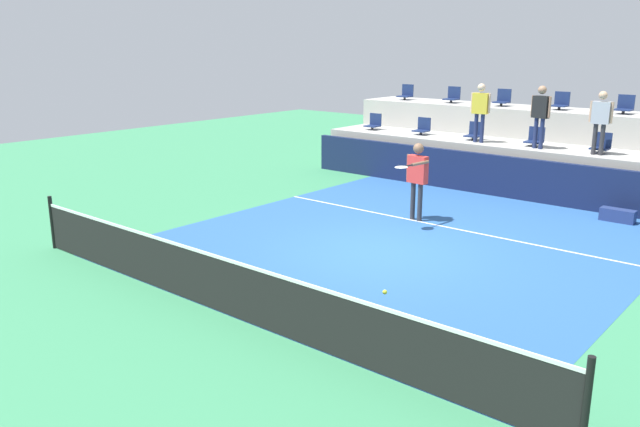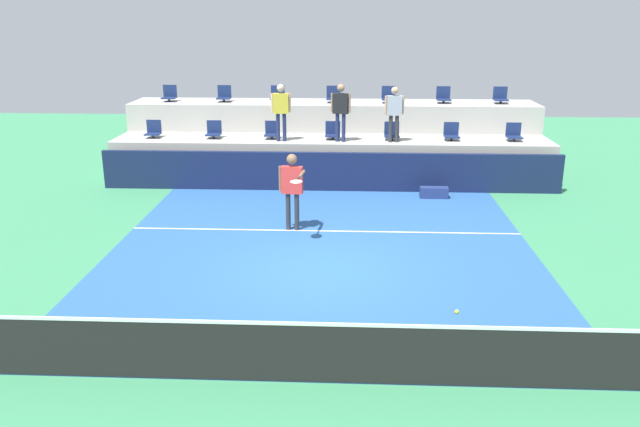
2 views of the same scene
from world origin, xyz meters
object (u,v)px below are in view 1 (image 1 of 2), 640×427
stadium_chair_upper_mid_right (625,106)px  equipment_bag (618,215)px  stadium_chair_lower_mid_right (601,145)px  spectator_leaning_on_rail (541,111)px  tennis_ball (385,292)px  stadium_chair_lower_mid_left (475,133)px  stadium_chair_upper_center (561,102)px  stadium_chair_lower_left (422,128)px  stadium_chair_lower_center (535,138)px  tennis_player (417,173)px  spectator_in_grey (601,117)px  stadium_chair_lower_far_left (374,123)px  stadium_chair_upper_mid_left (503,99)px  spectator_in_white (480,107)px  stadium_chair_upper_left (453,96)px  stadium_chair_upper_far_left (406,93)px

stadium_chair_upper_mid_right → equipment_bag: bearing=-73.3°
stadium_chair_lower_mid_right → spectator_leaning_on_rail: bearing=-165.8°
tennis_ball → stadium_chair_lower_mid_left: bearing=110.9°
equipment_bag → stadium_chair_upper_center: bearing=128.0°
stadium_chair_lower_left → stadium_chair_lower_center: same height
stadium_chair_lower_left → stadium_chair_upper_mid_right: 5.66m
tennis_player → spectator_in_grey: (2.56, 4.42, 1.08)m
stadium_chair_lower_far_left → spectator_leaning_on_rail: 5.71m
stadium_chair_lower_mid_right → stadium_chair_upper_mid_right: stadium_chair_upper_mid_right is taller
stadium_chair_lower_far_left → stadium_chair_upper_mid_left: size_ratio=1.00×
stadium_chair_lower_mid_right → equipment_bag: size_ratio=0.68×
stadium_chair_lower_far_left → equipment_bag: 8.55m
spectator_in_white → equipment_bag: (4.33, -1.49, -2.09)m
stadium_chair_lower_mid_left → stadium_chair_upper_left: size_ratio=1.00×
spectator_leaning_on_rail → equipment_bag: 3.66m
stadium_chair_upper_left → stadium_chair_upper_mid_right: (5.30, 0.00, 0.00)m
stadium_chair_upper_left → stadium_chair_upper_center: same height
stadium_chair_lower_mid_left → stadium_chair_lower_center: (1.81, 0.00, 0.00)m
spectator_in_white → spectator_leaning_on_rail: (1.73, 0.00, 0.01)m
stadium_chair_lower_mid_right → stadium_chair_upper_mid_right: bearing=90.7°
stadium_chair_upper_far_left → stadium_chair_upper_mid_left: bearing=0.0°
stadium_chair_lower_mid_right → spectator_in_grey: bearing=-86.3°
stadium_chair_lower_center → stadium_chair_upper_mid_right: stadium_chair_upper_mid_right is taller
spectator_leaning_on_rail → stadium_chair_upper_mid_left: bearing=133.5°
stadium_chair_upper_center → stadium_chair_upper_mid_right: (1.77, 0.00, 0.00)m
stadium_chair_lower_far_left → spectator_in_white: (3.92, -0.38, 0.78)m
stadium_chair_lower_far_left → stadium_chair_upper_left: size_ratio=1.00×
stadium_chair_lower_left → spectator_leaning_on_rail: 3.90m
stadium_chair_lower_center → stadium_chair_upper_left: (-3.57, 1.80, 0.85)m
stadium_chair_lower_far_left → stadium_chair_lower_mid_right: bearing=0.0°
spectator_in_grey → stadium_chair_upper_left: bearing=157.8°
stadium_chair_upper_far_left → stadium_chair_upper_mid_right: same height
tennis_player → equipment_bag: bearing=39.0°
spectator_in_white → equipment_bag: 5.03m
stadium_chair_lower_center → stadium_chair_upper_mid_right: size_ratio=1.00×
stadium_chair_upper_far_left → tennis_ball: bearing=-58.3°
stadium_chair_lower_center → stadium_chair_upper_center: (-0.04, 1.80, 0.85)m
stadium_chair_lower_far_left → stadium_chair_upper_left: 2.71m
stadium_chair_lower_center → spectator_in_white: spectator_in_white is taller
stadium_chair_upper_center → spectator_leaning_on_rail: spectator_leaning_on_rail is taller
stadium_chair_lower_mid_right → spectator_leaning_on_rail: (-1.52, -0.38, 0.78)m
stadium_chair_lower_center → stadium_chair_lower_mid_right: bearing=0.0°
stadium_chair_lower_left → stadium_chair_upper_mid_right: size_ratio=1.00×
stadium_chair_upper_far_left → spectator_in_grey: bearing=-17.0°
stadium_chair_upper_far_left → stadium_chair_upper_center: 5.32m
stadium_chair_upper_far_left → stadium_chair_upper_center: size_ratio=1.00×
spectator_in_white → tennis_ball: size_ratio=24.29×
stadium_chair_upper_mid_right → spectator_in_white: size_ratio=0.31×
spectator_in_grey → equipment_bag: (1.06, -1.49, -2.05)m
spectator_in_white → spectator_in_grey: bearing=0.0°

